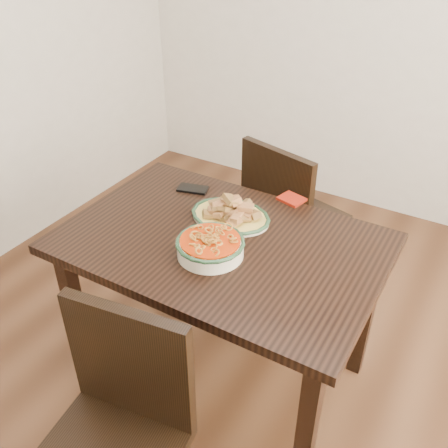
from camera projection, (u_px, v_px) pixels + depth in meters
The scene contains 9 objects.
floor at pixel (252, 370), 2.35m from camera, with size 3.50×3.50×0.00m, color #3E2313.
wall_back at pixel (401, 11), 2.88m from camera, with size 3.50×0.10×2.60m, color beige.
dining_table at pixel (221, 259), 1.99m from camera, with size 1.23×0.82×0.75m.
chair_far at pixel (287, 213), 2.56m from camera, with size 0.51×0.51×0.89m.
chair_near at pixel (117, 425), 1.54m from camera, with size 0.47×0.47×0.89m.
fish_plate at pixel (230, 209), 2.03m from camera, with size 0.33×0.26×0.11m.
noodle_bowl at pixel (210, 245), 1.83m from camera, with size 0.26×0.26×0.08m.
smartphone at pixel (193, 189), 2.25m from camera, with size 0.13×0.07×0.01m, color black.
napkin at pixel (292, 199), 2.18m from camera, with size 0.11×0.09×0.01m, color maroon.
Camera 1 is at (0.69, -1.42, 1.87)m, focal length 40.00 mm.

